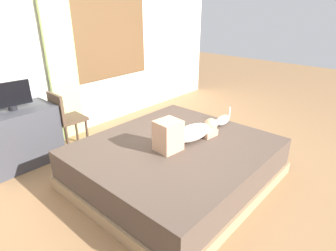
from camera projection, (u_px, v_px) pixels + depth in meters
ground_plane at (190, 179)px, 3.41m from camera, size 16.00×16.00×0.00m
back_wall_with_window at (73, 39)px, 4.25m from camera, size 6.40×0.14×2.90m
bed at (175, 163)px, 3.31m from camera, size 2.14×1.92×0.47m
person_lying at (186, 133)px, 3.25m from camera, size 0.94×0.34×0.34m
cat at (222, 120)px, 3.71m from camera, size 0.36×0.12×0.21m
desk at (20, 137)px, 3.64m from camera, size 0.90×0.56×0.74m
tv_monitor at (10, 96)px, 3.41m from camera, size 0.48×0.10×0.35m
cup at (28, 98)px, 3.80m from camera, size 0.06×0.06×0.08m
chair_by_desk at (65, 117)px, 3.90m from camera, size 0.39×0.39×0.86m
curtain_left at (60, 54)px, 4.04m from camera, size 0.44×0.06×2.57m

